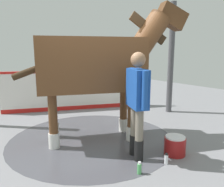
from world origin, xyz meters
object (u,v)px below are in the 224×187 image
(wash_bucket, at_px, (175,145))
(bottle_shampoo, at_px, (166,159))
(bottle_spray, at_px, (139,168))
(handler, at_px, (137,98))
(horse, at_px, (98,64))

(wash_bucket, distance_m, bottle_shampoo, 0.41)
(bottle_shampoo, xyz_separation_m, bottle_spray, (0.54, -0.04, 0.00))
(handler, distance_m, wash_bucket, 1.09)
(wash_bucket, bearing_deg, handler, -28.30)
(horse, bearing_deg, bottle_spray, -78.03)
(bottle_spray, bearing_deg, handler, -127.68)
(handler, bearing_deg, bottle_shampoo, 138.42)
(handler, bearing_deg, horse, -65.75)
(horse, bearing_deg, wash_bucket, -43.06)
(handler, distance_m, bottle_spray, 1.07)
(horse, height_order, bottle_spray, horse)
(horse, relative_size, bottle_spray, 17.20)
(horse, bearing_deg, handler, -65.44)
(wash_bucket, bearing_deg, horse, -65.78)
(handler, xyz_separation_m, bottle_spray, (0.32, 0.42, -0.93))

